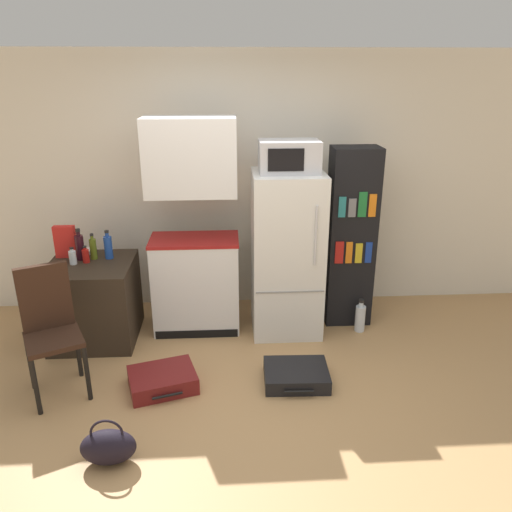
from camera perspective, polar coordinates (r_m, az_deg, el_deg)
ground_plane at (r=3.89m, az=-1.33°, el=-17.62°), size 24.00×24.00×0.00m
wall_back at (r=5.18m, az=-0.06°, el=8.27°), size 6.40×0.10×2.60m
side_table at (r=4.90m, az=-18.01°, el=-4.93°), size 0.75×0.75×0.75m
kitchen_hutch at (r=4.68m, az=-7.10°, el=2.08°), size 0.83×0.46×2.02m
refrigerator at (r=4.69m, az=3.54°, el=0.19°), size 0.65×0.62×1.55m
microwave at (r=4.45m, az=3.80°, el=11.28°), size 0.53×0.35×0.28m
bookshelf at (r=4.90m, az=10.76°, el=2.02°), size 0.44×0.32×1.75m
bottle_olive_oil at (r=4.83m, az=-18.11°, el=0.84°), size 0.06×0.06×0.24m
bottle_blue_soda at (r=4.80m, az=-16.53°, el=1.03°), size 0.07×0.07×0.27m
bottle_ketchup_red at (r=4.77m, az=-18.88°, el=0.05°), size 0.06×0.06×0.16m
bottle_clear_short at (r=4.77m, az=-20.22°, el=-0.12°), size 0.06×0.06×0.16m
bottle_wine_dark at (r=4.85m, az=-19.49°, el=1.01°), size 0.08×0.08×0.30m
bowl at (r=5.03m, az=-18.57°, el=0.54°), size 0.13×0.13×0.04m
cereal_box at (r=4.95m, az=-20.96°, el=1.55°), size 0.19×0.07×0.30m
chair at (r=4.16m, az=-22.53°, el=-6.84°), size 0.53×0.53×1.03m
suitcase_large_flat at (r=4.20m, az=4.61°, el=-13.41°), size 0.53×0.45×0.12m
suitcase_small_flat at (r=4.19m, az=-10.63°, el=-13.75°), size 0.61×0.53×0.14m
handbag at (r=3.58m, az=-16.53°, el=-20.15°), size 0.36×0.20×0.33m
water_bottle_front at (r=4.98m, az=11.81°, el=-6.91°), size 0.10×0.10×0.33m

